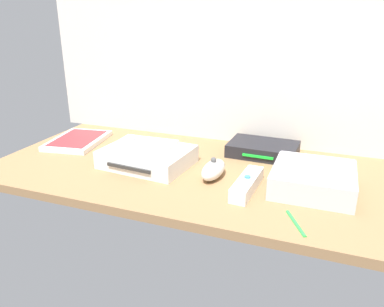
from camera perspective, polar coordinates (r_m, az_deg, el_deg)
name	(u,v)px	position (r cm, az deg, el deg)	size (l,w,h in cm)	color
ground_plane	(192,172)	(93.58, 0.00, -2.87)	(100.00, 48.00, 2.00)	#936D47
back_wall	(224,29)	(109.29, 4.85, 18.28)	(110.00, 1.20, 64.00)	silver
game_console	(147,157)	(95.34, -6.77, -0.49)	(22.33, 17.89, 4.40)	white
mini_computer	(313,179)	(85.21, 17.87, -3.70)	(17.01, 17.01, 5.30)	silver
game_case	(78,140)	(116.43, -16.90, 1.92)	(16.32, 20.84, 1.56)	white
network_router	(263,149)	(103.28, 10.71, 0.67)	(18.38, 12.81, 3.40)	black
remote_wand	(247,184)	(82.31, 8.34, -4.60)	(4.37, 14.97, 3.40)	white
remote_nunchuk	(213,170)	(87.56, 3.26, -2.44)	(4.95, 10.23, 5.10)	white
remote_classic_pad	(146,146)	(93.63, -6.95, 1.20)	(14.58, 8.33, 2.40)	white
stylus_pen	(296,222)	(72.33, 15.47, -9.98)	(0.70, 0.70, 9.00)	green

